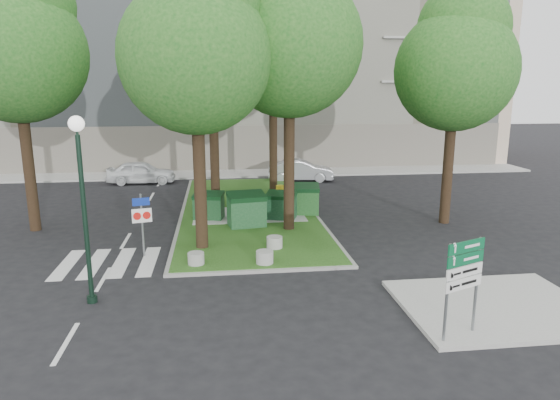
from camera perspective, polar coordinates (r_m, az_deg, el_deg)
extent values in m
plane|color=black|center=(16.32, -3.76, -8.28)|extent=(120.00, 120.00, 0.00)
cube|color=#1B4413|center=(23.95, -3.73, -1.21)|extent=(6.00, 16.00, 0.12)
cube|color=gray|center=(23.96, -3.73, -1.24)|extent=(6.30, 16.30, 0.10)
cube|color=#999993|center=(14.99, 23.34, -11.10)|extent=(5.00, 4.00, 0.12)
cube|color=#999993|center=(34.21, -5.65, 3.02)|extent=(42.00, 3.00, 0.12)
cube|color=silver|center=(17.94, -16.19, -6.78)|extent=(5.00, 3.00, 0.01)
cube|color=#C9B196|center=(41.26, -6.21, 15.75)|extent=(41.00, 12.00, 16.00)
cylinder|color=black|center=(17.93, -9.19, 3.72)|extent=(0.44, 0.44, 6.16)
sphere|color=#165418|center=(17.73, -9.64, 15.74)|extent=(5.20, 5.20, 5.20)
sphere|color=#165418|center=(18.10, -8.82, 21.31)|extent=(3.90, 3.90, 3.90)
cylinder|color=black|center=(20.06, 1.05, 5.65)|extent=(0.44, 0.44, 6.72)
sphere|color=#165418|center=(19.96, 1.10, 17.35)|extent=(5.60, 5.60, 5.60)
cylinder|color=black|center=(24.38, -7.51, 5.84)|extent=(0.44, 0.44, 5.88)
sphere|color=#165418|center=(24.21, -7.77, 14.25)|extent=(4.80, 4.80, 4.80)
sphere|color=#165418|center=(24.51, -7.15, 18.19)|extent=(3.60, 3.60, 3.60)
cylinder|color=black|center=(27.47, -0.78, 7.91)|extent=(0.44, 0.44, 7.00)
sphere|color=#165418|center=(27.43, -0.81, 16.78)|extent=(5.80, 5.80, 5.80)
sphere|color=#165418|center=(27.87, -0.21, 20.86)|extent=(4.35, 4.35, 4.35)
cylinder|color=black|center=(22.70, -26.92, 4.75)|extent=(0.44, 0.44, 6.44)
sphere|color=#165418|center=(22.57, -27.95, 14.60)|extent=(5.40, 5.40, 5.40)
sphere|color=#165418|center=(22.84, -27.54, 19.27)|extent=(4.05, 4.05, 4.05)
cylinder|color=black|center=(22.66, 18.73, 4.74)|extent=(0.44, 0.44, 5.88)
sphere|color=#165418|center=(22.48, 19.40, 13.78)|extent=(5.00, 5.00, 5.00)
sphere|color=#165418|center=(22.89, 20.20, 17.91)|extent=(3.75, 3.75, 3.75)
cube|color=#0E3617|center=(22.39, -8.14, -0.87)|extent=(1.41, 1.10, 0.98)
cube|color=black|center=(22.26, -8.18, 0.56)|extent=(1.46, 1.17, 0.28)
cube|color=#13411C|center=(21.05, -3.84, -1.37)|extent=(1.65, 1.25, 1.18)
cube|color=black|center=(20.89, -3.87, 0.45)|extent=(1.71, 1.32, 0.34)
cube|color=#11391E|center=(22.16, 0.15, -0.86)|extent=(1.47, 1.22, 0.99)
cube|color=black|center=(22.03, 0.15, 0.60)|extent=(1.54, 1.29, 0.29)
cube|color=#164A18|center=(23.07, 2.62, -0.15)|extent=(1.56, 1.17, 1.13)
cube|color=black|center=(22.93, 2.63, 1.45)|extent=(1.62, 1.25, 0.33)
cylinder|color=gray|center=(16.86, -9.58, -6.60)|extent=(0.54, 0.54, 0.39)
cylinder|color=#999A95|center=(16.72, -1.76, -6.54)|extent=(0.58, 0.58, 0.41)
cylinder|color=#9D9D98|center=(18.25, -0.63, -4.84)|extent=(0.58, 0.58, 0.41)
cylinder|color=yellow|center=(25.83, 0.03, 0.85)|extent=(0.43, 0.43, 0.76)
cylinder|color=black|center=(14.39, -21.37, -2.31)|extent=(0.13, 0.13, 4.66)
cylinder|color=black|center=(15.10, -20.67, -10.54)|extent=(0.28, 0.28, 0.19)
sphere|color=white|center=(13.98, -22.25, 8.08)|extent=(0.41, 0.41, 0.41)
cylinder|color=slate|center=(18.13, -15.45, -2.81)|extent=(0.09, 0.09, 2.25)
cube|color=navy|center=(17.92, -15.62, -0.17)|extent=(0.58, 0.17, 0.27)
cube|color=white|center=(18.04, -15.52, -1.71)|extent=(0.67, 0.19, 0.50)
cylinder|color=red|center=(18.06, -16.03, -1.72)|extent=(0.27, 0.09, 0.27)
cylinder|color=red|center=(18.01, -15.01, -1.70)|extent=(0.27, 0.09, 0.27)
cylinder|color=slate|center=(12.12, 18.55, -10.08)|extent=(0.09, 0.09, 2.35)
cylinder|color=slate|center=(12.85, 21.54, -9.00)|extent=(0.09, 0.09, 2.35)
cube|color=#0A5730|center=(12.14, 20.47, -4.98)|extent=(1.10, 0.49, 0.27)
cube|color=#0A5730|center=(12.23, 20.36, -6.31)|extent=(1.10, 0.49, 0.27)
cube|color=white|center=(12.32, 20.25, -7.62)|extent=(1.10, 0.49, 0.27)
cube|color=white|center=(12.43, 20.14, -8.91)|extent=(1.10, 0.49, 0.27)
imported|color=white|center=(31.97, -15.57, 3.08)|extent=(4.12, 1.68, 1.40)
imported|color=#A9ACB2|center=(31.63, 2.38, 3.39)|extent=(4.24, 1.95, 1.35)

